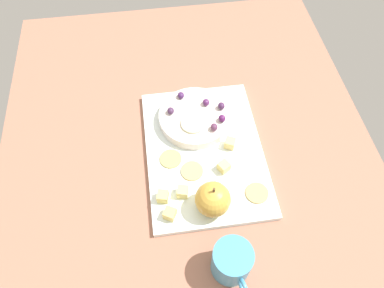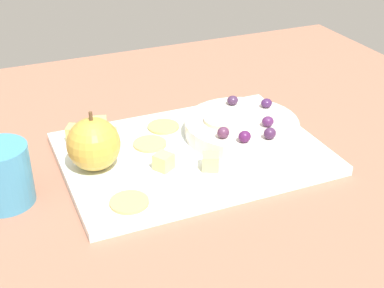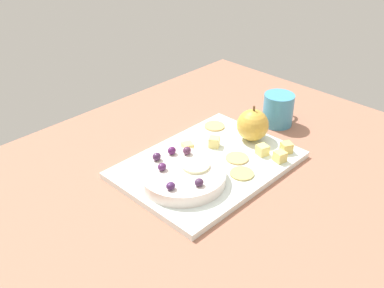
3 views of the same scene
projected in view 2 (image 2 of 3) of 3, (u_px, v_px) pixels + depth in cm
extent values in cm
cube|color=#9D6650|center=(194.00, 156.00, 87.56)|extent=(110.15, 90.94, 4.48)
cube|color=white|center=(192.00, 153.00, 82.44)|extent=(38.31, 27.43, 1.42)
cylinder|color=white|center=(241.00, 128.00, 85.33)|extent=(17.76, 17.76, 2.58)
sphere|color=gold|center=(94.00, 144.00, 75.77)|extent=(7.55, 7.55, 7.55)
cylinder|color=brown|center=(91.00, 116.00, 73.62)|extent=(0.50, 0.50, 1.20)
cube|color=#E6CF78|center=(110.00, 137.00, 83.08)|extent=(2.87, 2.87, 2.34)
cube|color=#E2D16F|center=(99.00, 125.00, 86.41)|extent=(2.83, 2.83, 2.34)
cube|color=#EDD478|center=(164.00, 162.00, 76.68)|extent=(3.21, 3.21, 2.34)
cube|color=#E6CB67|center=(75.00, 133.00, 84.11)|extent=(3.17, 3.17, 2.34)
cube|color=#F0D178|center=(211.00, 162.00, 76.68)|extent=(3.10, 3.10, 2.34)
cylinder|color=tan|center=(163.00, 127.00, 88.07)|extent=(5.10, 5.10, 0.40)
cylinder|color=tan|center=(129.00, 202.00, 69.84)|extent=(5.10, 5.10, 0.40)
cylinder|color=tan|center=(149.00, 143.00, 83.25)|extent=(5.10, 5.10, 0.40)
ellipsoid|color=#501A51|center=(245.00, 137.00, 78.35)|extent=(1.86, 1.68, 1.75)
ellipsoid|color=#44294A|center=(233.00, 100.00, 89.41)|extent=(1.86, 1.68, 1.54)
ellipsoid|color=#45244B|center=(270.00, 133.00, 79.22)|extent=(1.86, 1.68, 1.75)
ellipsoid|color=#422152|center=(267.00, 103.00, 88.46)|extent=(1.86, 1.68, 1.50)
ellipsoid|color=#512355|center=(268.00, 121.00, 82.68)|extent=(1.86, 1.68, 1.60)
ellipsoid|color=#572E4C|center=(223.00, 133.00, 79.44)|extent=(1.86, 1.68, 1.75)
cylinder|color=beige|center=(223.00, 120.00, 84.24)|extent=(5.83, 5.83, 0.60)
cylinder|color=#4291BD|center=(2.00, 175.00, 70.76)|extent=(7.70, 7.70, 8.27)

